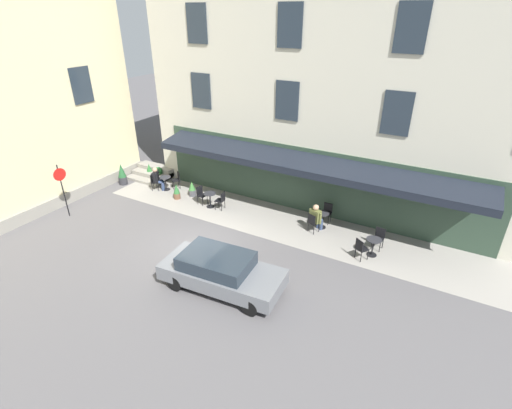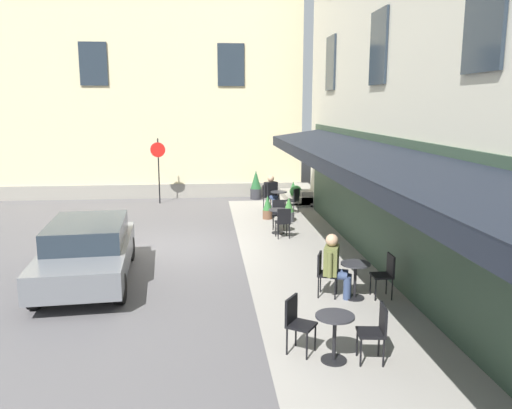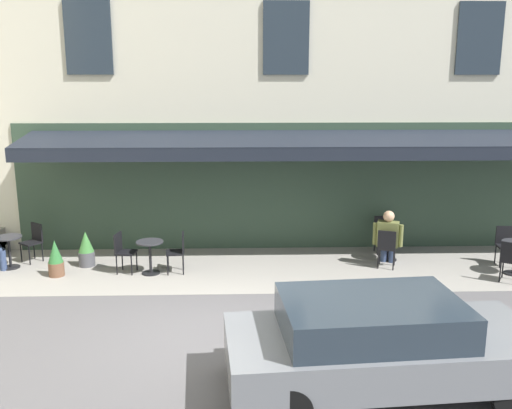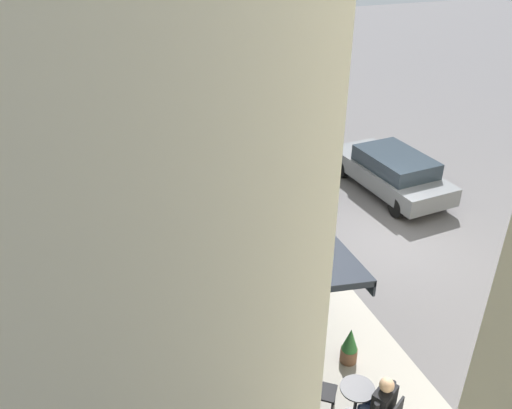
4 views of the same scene
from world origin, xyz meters
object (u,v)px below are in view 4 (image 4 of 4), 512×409
(cafe_chair_black_by_window, at_px, (224,181))
(cafe_chair_black_facing_street, at_px, (310,298))
(cafe_chair_black_corner_left, at_px, (196,148))
(potted_plant_under_sign, at_px, (350,346))
(cafe_chair_black_back_row, at_px, (289,265))
(cafe_chair_black_kerbside, at_px, (320,387))
(potted_plant_entrance_right, at_px, (308,337))
(seated_patron_in_olive, at_px, (217,177))
(seated_companion_in_black, at_px, (379,403))
(cafe_table_streetside, at_px, (302,282))
(cafe_chair_black_near_door, at_px, (231,148))
(cafe_table_mid_terrace, at_px, (203,183))
(cafe_chair_black_corner_right, at_px, (183,184))
(parked_car_grey, at_px, (391,171))
(cafe_table_far_end, at_px, (356,398))
(cafe_table_near_entrance, at_px, (214,148))

(cafe_chair_black_by_window, relative_size, cafe_chair_black_facing_street, 1.00)
(cafe_chair_black_corner_left, height_order, cafe_chair_black_by_window, same)
(potted_plant_under_sign, bearing_deg, cafe_chair_black_back_row, -176.93)
(cafe_chair_black_kerbside, bearing_deg, cafe_chair_black_back_row, 165.31)
(potted_plant_entrance_right, height_order, potted_plant_under_sign, potted_plant_entrance_right)
(seated_patron_in_olive, relative_size, seated_companion_in_black, 1.02)
(cafe_table_streetside, xyz_separation_m, cafe_chair_black_facing_street, (0.62, -0.10, 0.06))
(cafe_table_streetside, bearing_deg, potted_plant_under_sign, 2.38)
(cafe_chair_black_by_window, xyz_separation_m, cafe_chair_black_back_row, (4.70, 0.14, 0.00))
(cafe_chair_black_near_door, relative_size, potted_plant_under_sign, 1.11)
(cafe_chair_black_near_door, xyz_separation_m, cafe_table_streetside, (7.72, -0.79, -0.06))
(cafe_table_mid_terrace, distance_m, potted_plant_under_sign, 7.65)
(cafe_chair_black_by_window, bearing_deg, potted_plant_under_sign, 2.18)
(potted_plant_under_sign, bearing_deg, cafe_table_streetside, -177.62)
(cafe_chair_black_corner_right, distance_m, seated_companion_in_black, 9.27)
(potted_plant_entrance_right, bearing_deg, parked_car_grey, 135.24)
(cafe_chair_black_facing_street, relative_size, parked_car_grey, 0.21)
(cafe_table_far_end, bearing_deg, cafe_table_mid_terrace, -177.98)
(cafe_table_far_end, relative_size, seated_patron_in_olive, 0.57)
(cafe_table_mid_terrace, xyz_separation_m, seated_patron_in_olive, (0.14, 0.39, 0.22))
(cafe_table_mid_terrace, distance_m, potted_plant_entrance_right, 7.12)
(cafe_table_mid_terrace, relative_size, cafe_chair_black_corner_right, 0.82)
(cafe_chair_black_by_window, height_order, seated_companion_in_black, seated_companion_in_black)
(cafe_chair_black_corner_right, bearing_deg, cafe_chair_black_by_window, 79.76)
(cafe_table_near_entrance, height_order, seated_companion_in_black, seated_companion_in_black)
(cafe_chair_black_back_row, bearing_deg, cafe_chair_black_corner_right, -164.52)
(cafe_table_near_entrance, height_order, cafe_table_mid_terrace, same)
(cafe_table_mid_terrace, distance_m, seated_patron_in_olive, 0.47)
(seated_companion_in_black, height_order, potted_plant_under_sign, seated_companion_in_black)
(cafe_chair_black_near_door, relative_size, cafe_table_far_end, 1.21)
(cafe_chair_black_facing_street, relative_size, cafe_table_far_end, 1.21)
(cafe_chair_black_facing_street, bearing_deg, cafe_chair_black_back_row, 178.12)
(cafe_chair_black_by_window, bearing_deg, cafe_table_far_end, -1.89)
(cafe_chair_black_corner_left, height_order, cafe_chair_black_back_row, same)
(cafe_table_streetside, relative_size, seated_companion_in_black, 0.58)
(cafe_chair_black_corner_right, height_order, cafe_table_streetside, cafe_chair_black_corner_right)
(parked_car_grey, bearing_deg, cafe_chair_black_facing_street, -47.53)
(cafe_table_streetside, bearing_deg, cafe_chair_black_near_door, 174.13)
(cafe_chair_black_by_window, distance_m, potted_plant_entrance_right, 6.91)
(cafe_table_near_entrance, distance_m, cafe_table_far_end, 11.38)
(cafe_table_streetside, xyz_separation_m, seated_companion_in_black, (3.64, -0.27, 0.20))
(cafe_chair_black_by_window, distance_m, cafe_chair_black_corner_right, 1.25)
(cafe_table_far_end, xyz_separation_m, parked_car_grey, (-7.18, 5.32, 0.22))
(cafe_chair_black_near_door, bearing_deg, cafe_chair_black_back_row, -6.86)
(cafe_chair_black_kerbside, relative_size, seated_companion_in_black, 0.70)
(cafe_chair_black_facing_street, xyz_separation_m, potted_plant_entrance_right, (0.94, -0.48, -0.14))
(cafe_chair_black_near_door, bearing_deg, seated_companion_in_black, -5.36)
(potted_plant_under_sign, bearing_deg, cafe_table_far_end, -24.74)
(cafe_table_streetside, height_order, cafe_table_far_end, same)
(cafe_chair_black_corner_left, height_order, parked_car_grey, parked_car_grey)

